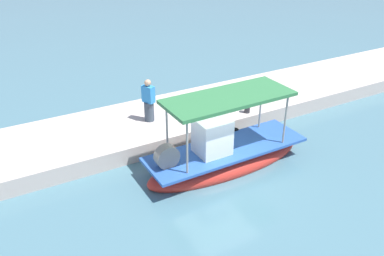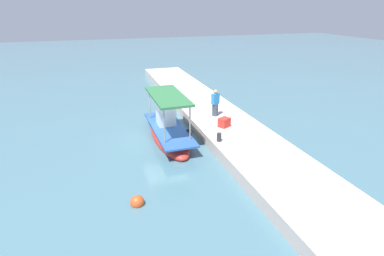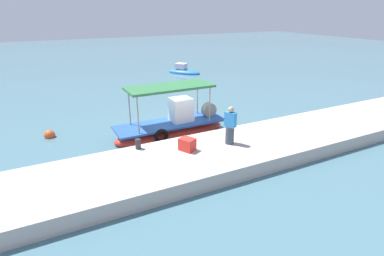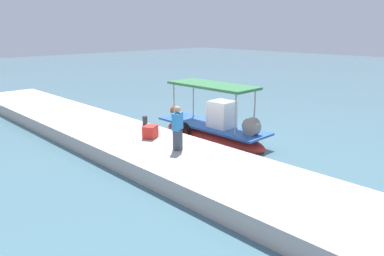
{
  "view_description": "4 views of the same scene",
  "coord_description": "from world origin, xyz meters",
  "px_view_note": "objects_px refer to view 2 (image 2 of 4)",
  "views": [
    {
      "loc": [
        6.6,
        9.91,
        7.95
      ],
      "look_at": [
        -0.17,
        -2.12,
        0.72
      ],
      "focal_mm": 37.87,
      "sensor_mm": 36.0,
      "label": 1
    },
    {
      "loc": [
        -16.57,
        3.57,
        7.37
      ],
      "look_at": [
        -0.91,
        -1.48,
        0.73
      ],
      "focal_mm": 28.45,
      "sensor_mm": 36.0,
      "label": 2
    },
    {
      "loc": [
        -6.41,
        -14.28,
        6.37
      ],
      "look_at": [
        -0.18,
        -2.09,
        1.04
      ],
      "focal_mm": 28.82,
      "sensor_mm": 36.0,
      "label": 3
    },
    {
      "loc": [
        10.99,
        -12.68,
        5.28
      ],
      "look_at": [
        -0.44,
        -1.56,
        0.85
      ],
      "focal_mm": 33.94,
      "sensor_mm": 36.0,
      "label": 4
    }
  ],
  "objects_px": {
    "main_fishing_boat": "(168,131)",
    "fisherman_near_bollard": "(215,104)",
    "mooring_bollard": "(219,137)",
    "marker_buoy": "(137,202)",
    "cargo_crate": "(224,122)"
  },
  "relations": [
    {
      "from": "main_fishing_boat",
      "to": "mooring_bollard",
      "type": "relative_size",
      "value": 13.51
    },
    {
      "from": "mooring_bollard",
      "to": "marker_buoy",
      "type": "relative_size",
      "value": 0.81
    },
    {
      "from": "main_fishing_boat",
      "to": "marker_buoy",
      "type": "xyz_separation_m",
      "value": [
        -5.91,
        2.73,
        -0.37
      ]
    },
    {
      "from": "cargo_crate",
      "to": "marker_buoy",
      "type": "height_order",
      "value": "cargo_crate"
    },
    {
      "from": "fisherman_near_bollard",
      "to": "marker_buoy",
      "type": "relative_size",
      "value": 3.1
    },
    {
      "from": "main_fishing_boat",
      "to": "mooring_bollard",
      "type": "distance_m",
      "value": 3.37
    },
    {
      "from": "marker_buoy",
      "to": "cargo_crate",
      "type": "bearing_deg",
      "value": -49.09
    },
    {
      "from": "fisherman_near_bollard",
      "to": "cargo_crate",
      "type": "xyz_separation_m",
      "value": [
        -2.02,
        0.23,
        -0.52
      ]
    },
    {
      "from": "cargo_crate",
      "to": "marker_buoy",
      "type": "bearing_deg",
      "value": 130.91
    },
    {
      "from": "fisherman_near_bollard",
      "to": "mooring_bollard",
      "type": "bearing_deg",
      "value": 161.09
    },
    {
      "from": "fisherman_near_bollard",
      "to": "marker_buoy",
      "type": "xyz_separation_m",
      "value": [
        -7.21,
        6.21,
        -1.33
      ]
    },
    {
      "from": "fisherman_near_bollard",
      "to": "cargo_crate",
      "type": "height_order",
      "value": "fisherman_near_bollard"
    },
    {
      "from": "main_fishing_boat",
      "to": "fisherman_near_bollard",
      "type": "relative_size",
      "value": 3.52
    },
    {
      "from": "main_fishing_boat",
      "to": "marker_buoy",
      "type": "relative_size",
      "value": 10.88
    },
    {
      "from": "main_fishing_boat",
      "to": "fisherman_near_bollard",
      "type": "distance_m",
      "value": 3.83
    }
  ]
}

